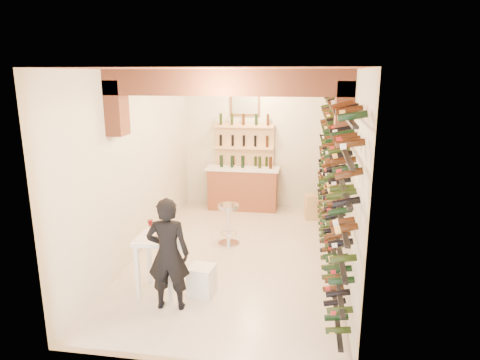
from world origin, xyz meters
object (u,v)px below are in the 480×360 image
(person, at_px, (168,254))
(chrome_barstool, at_px, (229,221))
(crate_lower, at_px, (315,212))
(white_stool, at_px, (202,280))
(back_counter, at_px, (243,187))
(tasting_table, at_px, (158,247))
(wine_rack, at_px, (329,173))

(person, bearing_deg, chrome_barstool, -105.79)
(person, bearing_deg, crate_lower, -122.53)
(white_stool, height_order, person, person)
(chrome_barstool, height_order, crate_lower, chrome_barstool)
(back_counter, relative_size, tasting_table, 1.63)
(chrome_barstool, bearing_deg, tasting_table, -109.87)
(tasting_table, distance_m, chrome_barstool, 2.03)
(wine_rack, distance_m, tasting_table, 2.98)
(white_stool, relative_size, chrome_barstool, 0.55)
(crate_lower, bearing_deg, chrome_barstool, -132.79)
(back_counter, distance_m, chrome_barstool, 2.22)
(white_stool, bearing_deg, crate_lower, 65.27)
(tasting_table, distance_m, person, 0.50)
(tasting_table, xyz_separation_m, chrome_barstool, (0.69, 1.90, -0.25))
(back_counter, height_order, white_stool, back_counter)
(crate_lower, bearing_deg, white_stool, -114.73)
(wine_rack, height_order, person, wine_rack)
(tasting_table, distance_m, white_stool, 0.80)
(back_counter, relative_size, person, 1.08)
(wine_rack, relative_size, chrome_barstool, 7.22)
(back_counter, relative_size, crate_lower, 3.65)
(tasting_table, bearing_deg, back_counter, 81.18)
(wine_rack, bearing_deg, crate_lower, 93.41)
(white_stool, xyz_separation_m, chrome_barstool, (0.05, 1.89, 0.24))
(wine_rack, xyz_separation_m, back_counter, (-1.83, 2.65, -1.02))
(person, xyz_separation_m, chrome_barstool, (0.40, 2.30, -0.33))
(tasting_table, relative_size, white_stool, 2.39)
(tasting_table, relative_size, chrome_barstool, 1.32)
(white_stool, bearing_deg, wine_rack, 38.78)
(crate_lower, bearing_deg, tasting_table, -122.37)
(white_stool, xyz_separation_m, crate_lower, (1.69, 3.66, -0.08))
(back_counter, height_order, crate_lower, back_counter)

